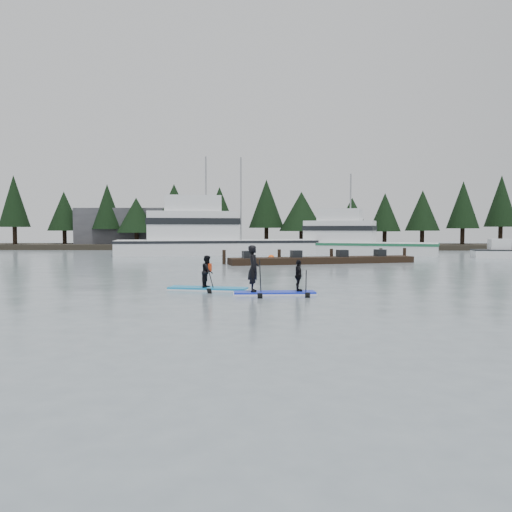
{
  "coord_description": "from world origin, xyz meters",
  "views": [
    {
      "loc": [
        0.57,
        -18.89,
        2.46
      ],
      "look_at": [
        0.0,
        6.0,
        1.1
      ],
      "focal_mm": 35.0,
      "sensor_mm": 36.0,
      "label": 1
    }
  ],
  "objects_px": {
    "paddleboard_duo": "(270,276)",
    "floating_dock": "(323,260)",
    "fishing_boat_medium": "(353,248)",
    "fishing_boat_large": "(210,246)",
    "paddleboard_solo": "(208,278)"
  },
  "relations": [
    {
      "from": "fishing_boat_medium",
      "to": "paddleboard_solo",
      "type": "xyz_separation_m",
      "value": [
        -10.71,
        -28.6,
        -0.15
      ]
    },
    {
      "from": "fishing_boat_medium",
      "to": "floating_dock",
      "type": "relative_size",
      "value": 1.12
    },
    {
      "from": "fishing_boat_large",
      "to": "fishing_boat_medium",
      "type": "bearing_deg",
      "value": -10.56
    },
    {
      "from": "fishing_boat_large",
      "to": "paddleboard_solo",
      "type": "xyz_separation_m",
      "value": [
        3.17,
        -28.19,
        -0.34
      ]
    },
    {
      "from": "floating_dock",
      "to": "paddleboard_solo",
      "type": "distance_m",
      "value": 16.92
    },
    {
      "from": "fishing_boat_large",
      "to": "floating_dock",
      "type": "relative_size",
      "value": 1.45
    },
    {
      "from": "fishing_boat_medium",
      "to": "paddleboard_duo",
      "type": "height_order",
      "value": "fishing_boat_medium"
    },
    {
      "from": "paddleboard_duo",
      "to": "floating_dock",
      "type": "bearing_deg",
      "value": 72.63
    },
    {
      "from": "floating_dock",
      "to": "paddleboard_solo",
      "type": "relative_size",
      "value": 4.15
    },
    {
      "from": "fishing_boat_medium",
      "to": "floating_dock",
      "type": "height_order",
      "value": "fishing_boat_medium"
    },
    {
      "from": "fishing_boat_large",
      "to": "paddleboard_solo",
      "type": "distance_m",
      "value": 28.37
    },
    {
      "from": "fishing_boat_large",
      "to": "floating_dock",
      "type": "bearing_deg",
      "value": -64.99
    },
    {
      "from": "fishing_boat_large",
      "to": "paddleboard_duo",
      "type": "distance_m",
      "value": 29.97
    },
    {
      "from": "paddleboard_duo",
      "to": "paddleboard_solo",
      "type": "bearing_deg",
      "value": 149.09
    },
    {
      "from": "floating_dock",
      "to": "paddleboard_solo",
      "type": "bearing_deg",
      "value": -127.81
    }
  ]
}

